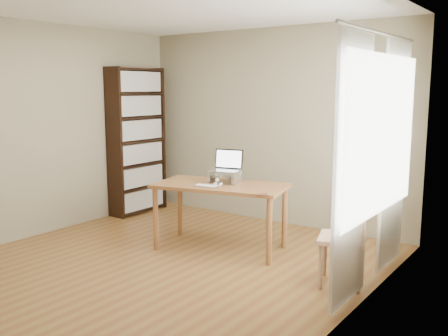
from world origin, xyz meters
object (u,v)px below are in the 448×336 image
Objects in this scene: laptop at (228,166)px; cat at (224,177)px; keyboard at (206,186)px; chair at (350,233)px; desk at (220,192)px; bookshelf at (137,141)px.

laptop is 0.80× the size of cat.
keyboard is 0.29× the size of chair.
desk is 3.32× the size of cat.
laptop is (2.01, -0.56, -0.11)m from bookshelf.
laptop is 0.14m from cat.
laptop reaches higher than chair.
laptop is at bearing 150.39° from chair.
bookshelf is 5.55× the size of laptop.
laptop reaches higher than keyboard.
bookshelf is at bearing 148.42° from chair.
desk is (2.01, -0.70, -0.39)m from bookshelf.
keyboard is at bearing -111.12° from cat.
cat is (0.00, 0.33, 0.05)m from keyboard.
laptop is 1.39× the size of keyboard.
chair is (1.60, -0.34, -0.44)m from laptop.
keyboard reaches higher than desk.
laptop is 1.69m from chair.
chair reaches higher than keyboard.
keyboard is 0.33m from cat.
keyboard is (-0.03, -0.36, -0.18)m from laptop.
cat reaches higher than desk.
bookshelf is 3.76m from chair.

